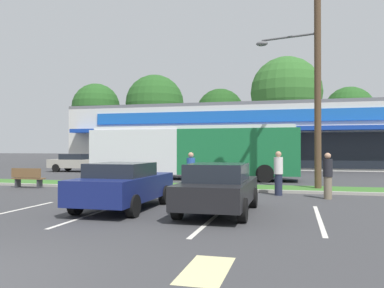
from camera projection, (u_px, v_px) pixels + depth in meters
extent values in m
cube|color=#386B28|center=(191.00, 186.00, 19.36)|extent=(56.00, 2.20, 0.12)
cube|color=#99968C|center=(184.00, 189.00, 18.17)|extent=(56.00, 0.24, 0.12)
cube|color=silver|center=(4.00, 213.00, 11.84)|extent=(0.12, 4.80, 0.01)
cube|color=silver|center=(95.00, 213.00, 11.77)|extent=(0.12, 4.80, 0.01)
cube|color=silver|center=(212.00, 219.00, 10.75)|extent=(0.12, 4.80, 0.01)
cube|color=silver|center=(319.00, 219.00, 10.84)|extent=(0.12, 4.80, 0.01)
cube|color=beige|center=(206.00, 270.00, 6.30)|extent=(0.70, 1.60, 0.01)
cube|color=beige|center=(240.00, 139.00, 41.77)|extent=(31.65, 13.64, 5.70)
cube|color=black|center=(229.00, 150.00, 35.11)|extent=(26.58, 0.08, 2.96)
cube|color=#14389E|center=(228.00, 129.00, 34.49)|extent=(29.75, 1.40, 0.35)
cube|color=#1959AD|center=(229.00, 117.00, 35.10)|extent=(25.32, 0.16, 1.03)
cube|color=slate|center=(239.00, 110.00, 41.80)|extent=(31.65, 13.64, 0.30)
cylinder|color=#473323|center=(96.00, 144.00, 52.46)|extent=(0.44, 0.44, 4.92)
sphere|color=#23511E|center=(96.00, 107.00, 52.51)|extent=(6.22, 6.22, 6.22)
cylinder|color=#473323|center=(155.00, 144.00, 50.45)|extent=(0.44, 0.44, 4.75)
sphere|color=#23511E|center=(155.00, 104.00, 50.50)|extent=(7.31, 7.31, 7.31)
cylinder|color=#473323|center=(220.00, 147.00, 49.82)|extent=(0.44, 0.44, 4.11)
sphere|color=#1E4719|center=(220.00, 113.00, 49.86)|extent=(5.94, 5.94, 5.94)
cylinder|color=#473323|center=(286.00, 142.00, 45.68)|extent=(0.44, 0.44, 5.25)
sphere|color=#2D6026|center=(286.00, 92.00, 45.74)|extent=(8.10, 8.10, 8.10)
cylinder|color=#473323|center=(350.00, 147.00, 47.22)|extent=(0.44, 0.44, 4.04)
sphere|color=#23511E|center=(350.00, 111.00, 47.27)|extent=(5.85, 5.85, 5.85)
cylinder|color=#4C3826|center=(318.00, 81.00, 17.98)|extent=(0.30, 0.30, 9.84)
cylinder|color=#59595B|center=(289.00, 37.00, 18.62)|extent=(2.55, 0.72, 0.10)
ellipsoid|color=#59595B|center=(262.00, 44.00, 19.24)|extent=(0.56, 0.32, 0.24)
cube|color=#196638|center=(240.00, 152.00, 23.85)|extent=(7.08, 2.66, 2.70)
cube|color=silver|center=(140.00, 151.00, 25.55)|extent=(5.80, 2.64, 2.70)
cube|color=silver|center=(193.00, 128.00, 24.63)|extent=(12.32, 2.48, 0.20)
cube|color=black|center=(198.00, 144.00, 25.88)|extent=(11.78, 0.24, 1.19)
cube|color=black|center=(99.00, 146.00, 26.32)|extent=(0.09, 2.17, 1.51)
cylinder|color=black|center=(118.00, 171.00, 24.66)|extent=(1.00, 0.32, 1.00)
cylinder|color=black|center=(133.00, 169.00, 26.92)|extent=(1.00, 0.32, 1.00)
cylinder|color=black|center=(204.00, 172.00, 23.22)|extent=(1.00, 0.32, 1.00)
cylinder|color=black|center=(212.00, 170.00, 25.48)|extent=(1.00, 0.32, 1.00)
cylinder|color=black|center=(265.00, 173.00, 22.29)|extent=(1.00, 0.32, 1.00)
cylinder|color=black|center=(268.00, 171.00, 24.55)|extent=(1.00, 0.32, 1.00)
cube|color=brown|center=(29.00, 178.00, 19.34)|extent=(1.60, 0.45, 0.06)
cube|color=brown|center=(26.00, 173.00, 19.15)|extent=(1.60, 0.06, 0.44)
cube|color=#333338|center=(40.00, 183.00, 19.19)|extent=(0.08, 0.36, 0.45)
cube|color=#333338|center=(18.00, 183.00, 19.49)|extent=(0.08, 0.36, 0.45)
cube|color=#9E998C|center=(78.00, 164.00, 32.47)|extent=(4.53, 1.83, 0.68)
cube|color=black|center=(75.00, 157.00, 32.53)|extent=(2.04, 1.61, 0.45)
cylinder|color=black|center=(99.00, 167.00, 32.95)|extent=(0.64, 0.22, 0.64)
cylinder|color=black|center=(88.00, 168.00, 31.27)|extent=(0.64, 0.22, 0.64)
cylinder|color=black|center=(68.00, 167.00, 33.66)|extent=(0.64, 0.22, 0.64)
cylinder|color=black|center=(56.00, 168.00, 31.97)|extent=(0.64, 0.22, 0.64)
cube|color=slate|center=(226.00, 164.00, 30.11)|extent=(4.73, 1.83, 0.72)
cube|color=black|center=(223.00, 157.00, 30.18)|extent=(2.13, 1.61, 0.46)
cylinder|color=black|center=(247.00, 169.00, 30.58)|extent=(0.64, 0.22, 0.64)
cylinder|color=black|center=(244.00, 170.00, 28.90)|extent=(0.64, 0.22, 0.64)
cylinder|color=black|center=(209.00, 168.00, 31.32)|extent=(0.64, 0.22, 0.64)
cylinder|color=black|center=(205.00, 170.00, 29.63)|extent=(0.64, 0.22, 0.64)
cube|color=silver|center=(153.00, 164.00, 31.06)|extent=(4.11, 1.75, 0.73)
cube|color=black|center=(156.00, 156.00, 31.01)|extent=(1.85, 1.54, 0.49)
cylinder|color=black|center=(134.00, 169.00, 30.57)|extent=(0.64, 0.22, 0.64)
cylinder|color=black|center=(142.00, 168.00, 32.18)|extent=(0.64, 0.22, 0.64)
cylinder|color=black|center=(165.00, 169.00, 29.93)|extent=(0.64, 0.22, 0.64)
cylinder|color=black|center=(172.00, 168.00, 31.54)|extent=(0.64, 0.22, 0.64)
cube|color=black|center=(219.00, 191.00, 11.82)|extent=(1.84, 4.37, 0.64)
cube|color=black|center=(218.00, 172.00, 11.62)|extent=(1.62, 1.97, 0.51)
cylinder|color=black|center=(201.00, 196.00, 13.35)|extent=(0.22, 0.64, 0.64)
cylinder|color=black|center=(253.00, 198.00, 12.91)|extent=(0.22, 0.64, 0.64)
cylinder|color=black|center=(177.00, 208.00, 10.73)|extent=(0.22, 0.64, 0.64)
cylinder|color=black|center=(243.00, 210.00, 10.29)|extent=(0.22, 0.64, 0.64)
cube|color=navy|center=(124.00, 187.00, 12.58)|extent=(1.86, 4.37, 0.72)
cube|color=black|center=(121.00, 170.00, 12.38)|extent=(1.64, 1.97, 0.42)
cylinder|color=black|center=(117.00, 193.00, 14.11)|extent=(0.22, 0.64, 0.64)
cylinder|color=black|center=(164.00, 195.00, 13.67)|extent=(0.22, 0.64, 0.64)
cylinder|color=black|center=(76.00, 204.00, 11.49)|extent=(0.22, 0.64, 0.64)
cylinder|color=black|center=(133.00, 206.00, 11.05)|extent=(0.22, 0.64, 0.64)
cylinder|color=#726651|center=(328.00, 188.00, 15.05)|extent=(0.30, 0.30, 0.84)
cylinder|color=black|center=(328.00, 168.00, 15.05)|extent=(0.35, 0.35, 0.67)
sphere|color=tan|center=(328.00, 156.00, 15.06)|extent=(0.23, 0.23, 0.23)
cylinder|color=#1E2338|center=(278.00, 185.00, 16.22)|extent=(0.31, 0.31, 0.87)
cylinder|color=silver|center=(278.00, 166.00, 16.23)|extent=(0.36, 0.36, 0.68)
sphere|color=tan|center=(278.00, 154.00, 16.24)|extent=(0.24, 0.24, 0.24)
cylinder|color=#47423D|center=(191.00, 184.00, 16.64)|extent=(0.30, 0.30, 0.84)
cylinder|color=#264C99|center=(191.00, 166.00, 16.65)|extent=(0.35, 0.35, 0.67)
sphere|color=tan|center=(191.00, 155.00, 16.65)|extent=(0.23, 0.23, 0.23)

